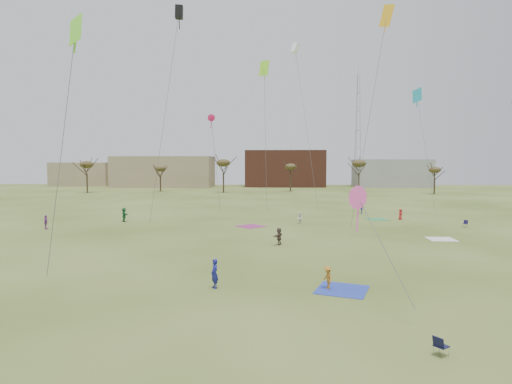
{
  "coord_description": "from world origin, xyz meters",
  "views": [
    {
      "loc": [
        1.66,
        -25.6,
        8.11
      ],
      "look_at": [
        0.0,
        12.0,
        5.5
      ],
      "focal_mm": 30.23,
      "sensor_mm": 36.0,
      "label": 1
    }
  ],
  "objects_px": {
    "camp_chair_center": "(441,350)",
    "radio_tower": "(357,130)",
    "flyer_near_right": "(215,274)",
    "camp_chair_right": "(465,225)"
  },
  "relations": [
    {
      "from": "camp_chair_center",
      "to": "radio_tower",
      "type": "relative_size",
      "value": 0.02
    },
    {
      "from": "flyer_near_right",
      "to": "camp_chair_center",
      "type": "xyz_separation_m",
      "value": [
        10.84,
        -9.25,
        -0.69
      ]
    },
    {
      "from": "camp_chair_right",
      "to": "radio_tower",
      "type": "xyz_separation_m",
      "value": [
        4.53,
        96.11,
        18.95
      ]
    },
    {
      "from": "radio_tower",
      "to": "camp_chair_right",
      "type": "bearing_deg",
      "value": -92.7
    },
    {
      "from": "camp_chair_center",
      "to": "flyer_near_right",
      "type": "bearing_deg",
      "value": 12.41
    },
    {
      "from": "flyer_near_right",
      "to": "camp_chair_right",
      "type": "xyz_separation_m",
      "value": [
        27.68,
        27.39,
        -0.69
      ]
    },
    {
      "from": "flyer_near_right",
      "to": "radio_tower",
      "type": "xyz_separation_m",
      "value": [
        32.21,
        123.49,
        18.26
      ]
    },
    {
      "from": "camp_chair_center",
      "to": "radio_tower",
      "type": "bearing_deg",
      "value": -46.25
    },
    {
      "from": "flyer_near_right",
      "to": "camp_chair_right",
      "type": "height_order",
      "value": "flyer_near_right"
    },
    {
      "from": "flyer_near_right",
      "to": "camp_chair_right",
      "type": "relative_size",
      "value": 2.19
    }
  ]
}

